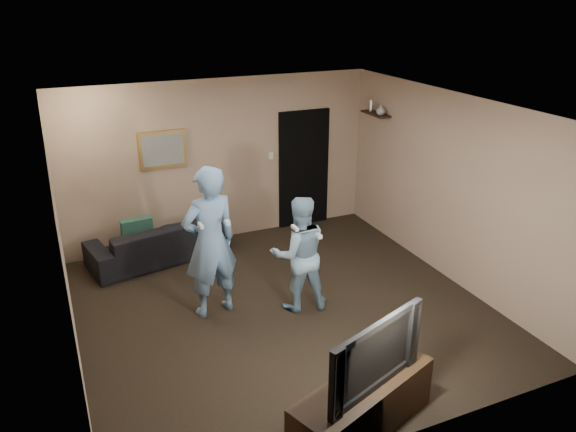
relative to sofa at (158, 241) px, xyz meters
name	(u,v)px	position (x,y,z in m)	size (l,w,h in m)	color
ground	(283,308)	(1.16, -2.08, -0.30)	(5.00, 5.00, 0.00)	black
ceiling	(282,108)	(1.16, -2.08, 2.30)	(5.00, 5.00, 0.04)	silver
wall_back	(221,161)	(1.16, 0.42, 1.00)	(5.00, 0.04, 2.60)	tan
wall_front	(402,319)	(1.16, -4.58, 1.00)	(5.00, 0.04, 2.60)	tan
wall_left	(63,252)	(-1.34, -2.08, 1.00)	(0.04, 5.00, 2.60)	tan
wall_right	(450,188)	(3.66, -2.08, 1.00)	(0.04, 5.00, 2.60)	tan
sofa	(158,241)	(0.00, 0.00, 0.00)	(2.05, 0.80, 0.60)	black
throw_pillow	(137,233)	(-0.29, 0.00, 0.18)	(0.45, 0.14, 0.45)	#174539
painting_frame	(163,149)	(0.26, 0.39, 1.30)	(0.72, 0.05, 0.57)	olive
painting_canvas	(163,150)	(0.26, 0.37, 1.30)	(0.62, 0.01, 0.47)	slate
doorway	(304,169)	(2.61, 0.39, 0.70)	(0.90, 0.06, 2.00)	black
light_switch	(271,156)	(2.01, 0.39, 1.00)	(0.08, 0.02, 0.12)	silver
wall_shelf	(376,114)	(3.55, -0.28, 1.69)	(0.20, 0.60, 0.03)	black
shelf_vase	(381,110)	(3.55, -0.42, 1.78)	(0.14, 0.14, 0.15)	#B6B6BB
shelf_figurine	(371,106)	(3.55, -0.13, 1.80)	(0.06, 0.06, 0.18)	silver
tv_console	(363,407)	(0.99, -4.34, -0.05)	(1.54, 0.49, 0.55)	black
television	(366,351)	(0.99, -4.34, 0.57)	(1.20, 0.16, 0.69)	black
wii_player_left	(210,242)	(0.32, -1.79, 0.67)	(0.78, 0.58, 1.95)	#6D95BD
wii_player_right	(299,254)	(1.37, -2.12, 0.46)	(0.83, 0.69, 1.52)	#85A8C1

